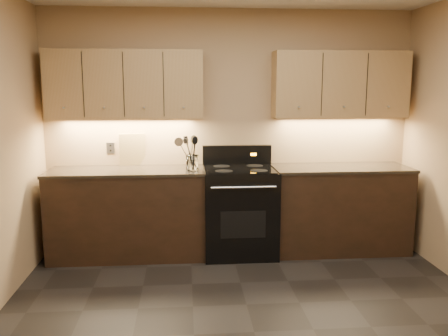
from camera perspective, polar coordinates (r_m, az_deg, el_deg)
The scene contains 15 objects.
floor at distance 3.70m, azimuth 3.66°, elevation -19.09°, with size 4.00×4.00×0.00m, color black.
wall_back at distance 5.25m, azimuth 0.66°, elevation 4.53°, with size 4.00×0.04×2.60m, color #A17F5E.
counter_left at distance 5.11m, azimuth -11.46°, elevation -5.32°, with size 1.62×0.62×0.93m.
counter_right at distance 5.34m, azimuth 13.69°, elevation -4.75°, with size 1.46×0.62×0.93m.
stove at distance 5.09m, azimuth 1.87°, elevation -5.05°, with size 0.76×0.68×1.14m.
upper_cab_left at distance 5.09m, azimuth -11.79°, elevation 9.80°, with size 1.60×0.30×0.70m, color #A78553.
upper_cab_right at distance 5.32m, azimuth 13.78°, elevation 9.72°, with size 1.44×0.30×0.70m, color #A78553.
outlet_plate at distance 5.30m, azimuth -13.49°, elevation 2.36°, with size 0.09×0.01×0.12m, color #B2B5BA.
utensil_crock at distance 4.88m, azimuth -3.85°, elevation 0.60°, with size 0.16×0.16×0.16m.
cutting_board at distance 5.25m, azimuth -10.98°, elevation 2.21°, with size 0.28×0.02×0.35m, color tan.
wooden_spoon at distance 4.85m, azimuth -4.21°, elevation 1.88°, with size 0.06×0.06×0.34m, color tan, non-canonical shape.
black_spoon at distance 4.88m, azimuth -3.83°, elevation 1.88°, with size 0.06×0.06×0.33m, color black, non-canonical shape.
black_turner at distance 4.84m, azimuth -3.71°, elevation 1.96°, with size 0.08×0.08×0.36m, color black, non-canonical shape.
steel_spatula at distance 4.88m, azimuth -3.45°, elevation 1.96°, with size 0.08×0.08×0.34m, color silver, non-canonical shape.
steel_skimmer at distance 4.85m, azimuth -3.63°, elevation 1.90°, with size 0.09×0.09×0.34m, color silver, non-canonical shape.
Camera 1 is at (-0.49, -3.20, 1.80)m, focal length 38.00 mm.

